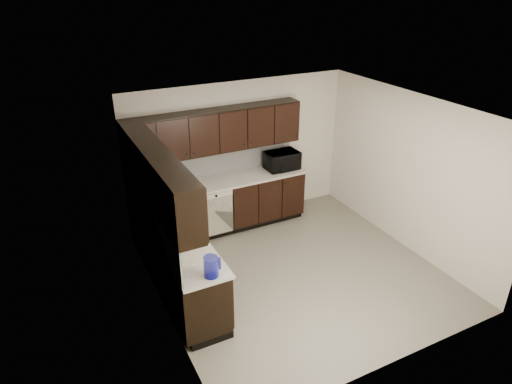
# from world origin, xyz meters

# --- Properties ---
(floor) EXTENTS (4.00, 4.00, 0.00)m
(floor) POSITION_xyz_m (0.00, 0.00, 0.00)
(floor) COLOR gray
(floor) RESTS_ON ground
(ceiling) EXTENTS (4.00, 4.00, 0.00)m
(ceiling) POSITION_xyz_m (0.00, 0.00, 2.50)
(ceiling) COLOR white
(ceiling) RESTS_ON wall_back
(wall_back) EXTENTS (4.00, 0.02, 2.50)m
(wall_back) POSITION_xyz_m (0.00, 2.00, 1.25)
(wall_back) COLOR beige
(wall_back) RESTS_ON floor
(wall_left) EXTENTS (0.02, 4.00, 2.50)m
(wall_left) POSITION_xyz_m (-2.00, 0.00, 1.25)
(wall_left) COLOR beige
(wall_left) RESTS_ON floor
(wall_right) EXTENTS (0.02, 4.00, 2.50)m
(wall_right) POSITION_xyz_m (2.00, 0.00, 1.25)
(wall_right) COLOR beige
(wall_right) RESTS_ON floor
(wall_front) EXTENTS (4.00, 0.02, 2.50)m
(wall_front) POSITION_xyz_m (0.00, -2.00, 1.25)
(wall_front) COLOR beige
(wall_front) RESTS_ON floor
(lower_cabinets) EXTENTS (3.00, 2.80, 0.90)m
(lower_cabinets) POSITION_xyz_m (-1.01, 1.11, 0.41)
(lower_cabinets) COLOR black
(lower_cabinets) RESTS_ON floor
(countertop) EXTENTS (3.03, 2.83, 0.04)m
(countertop) POSITION_xyz_m (-1.01, 1.11, 0.92)
(countertop) COLOR #BBB4A3
(countertop) RESTS_ON lower_cabinets
(backsplash) EXTENTS (3.00, 2.80, 0.48)m
(backsplash) POSITION_xyz_m (-1.22, 1.32, 1.18)
(backsplash) COLOR silver
(backsplash) RESTS_ON countertop
(upper_cabinets) EXTENTS (3.00, 2.80, 0.70)m
(upper_cabinets) POSITION_xyz_m (-1.10, 1.20, 1.77)
(upper_cabinets) COLOR black
(upper_cabinets) RESTS_ON wall_back
(dishwasher) EXTENTS (0.58, 0.04, 0.78)m
(dishwasher) POSITION_xyz_m (-0.70, 1.41, 0.55)
(dishwasher) COLOR beige
(dishwasher) RESTS_ON lower_cabinets
(sink) EXTENTS (0.54, 0.82, 0.42)m
(sink) POSITION_xyz_m (-1.68, -0.01, 0.88)
(sink) COLOR beige
(sink) RESTS_ON countertop
(microwave) EXTENTS (0.58, 0.40, 0.32)m
(microwave) POSITION_xyz_m (0.68, 1.67, 1.10)
(microwave) COLOR black
(microwave) RESTS_ON countertop
(soap_bottle_a) EXTENTS (0.12, 0.13, 0.21)m
(soap_bottle_a) POSITION_xyz_m (-1.51, 0.62, 1.05)
(soap_bottle_a) COLOR gray
(soap_bottle_a) RESTS_ON countertop
(soap_bottle_b) EXTENTS (0.10, 0.10, 0.22)m
(soap_bottle_b) POSITION_xyz_m (-1.76, 0.95, 1.05)
(soap_bottle_b) COLOR gray
(soap_bottle_b) RESTS_ON countertop
(toaster_oven) EXTENTS (0.40, 0.35, 0.21)m
(toaster_oven) POSITION_xyz_m (-1.75, 1.77, 1.04)
(toaster_oven) COLOR silver
(toaster_oven) RESTS_ON countertop
(storage_bin) EXTENTS (0.42, 0.32, 0.16)m
(storage_bin) POSITION_xyz_m (-1.72, 0.84, 1.02)
(storage_bin) COLOR white
(storage_bin) RESTS_ON countertop
(blue_pitcher) EXTENTS (0.22, 0.22, 0.25)m
(blue_pitcher) POSITION_xyz_m (-1.62, -0.70, 1.07)
(blue_pitcher) COLOR #0F118C
(blue_pitcher) RESTS_ON countertop
(teal_tumbler) EXTENTS (0.09, 0.09, 0.17)m
(teal_tumbler) POSITION_xyz_m (-1.48, 1.35, 1.03)
(teal_tumbler) COLOR #0C8388
(teal_tumbler) RESTS_ON countertop
(paper_towel_roll) EXTENTS (0.14, 0.14, 0.27)m
(paper_towel_roll) POSITION_xyz_m (-1.57, 1.07, 1.07)
(paper_towel_roll) COLOR silver
(paper_towel_roll) RESTS_ON countertop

